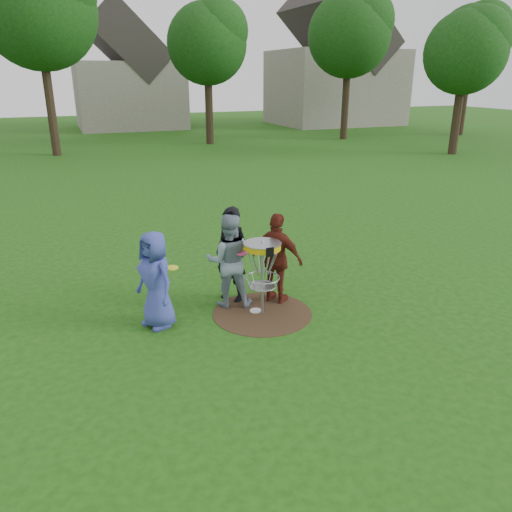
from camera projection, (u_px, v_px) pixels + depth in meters
name	position (u px, v px, depth m)	size (l,w,h in m)	color
ground	(262.00, 313.00, 9.01)	(100.00, 100.00, 0.00)	#19470F
dirt_patch	(262.00, 313.00, 9.01)	(1.80, 1.80, 0.01)	#47331E
player_blue	(156.00, 280.00, 8.31)	(0.82, 0.54, 1.68)	#38439C
player_black	(232.00, 255.00, 9.29)	(0.66, 0.43, 1.81)	black
player_grey	(229.00, 261.00, 9.07)	(0.85, 0.66, 1.75)	gray
player_maroon	(277.00, 259.00, 9.21)	(1.01, 0.42, 1.72)	#591D14
disc_on_grass	(256.00, 311.00, 9.08)	(0.22, 0.22, 0.02)	silver
disc_golf_basket	(262.00, 260.00, 8.67)	(0.66, 0.67, 1.38)	#9EA0A5
held_discs	(232.00, 255.00, 8.78)	(2.00, 0.55, 0.09)	yellow
tree_row	(114.00, 29.00, 25.08)	(51.20, 17.42, 9.90)	#38281C
house_row	(155.00, 74.00, 38.11)	(44.50, 10.65, 11.62)	gray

